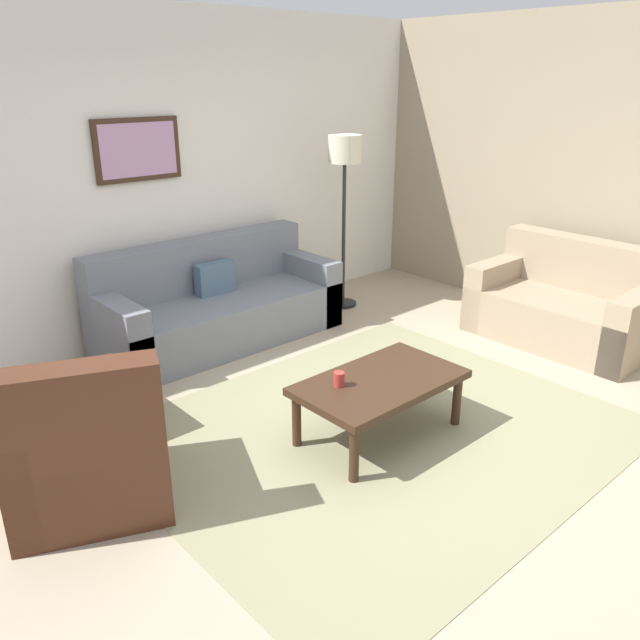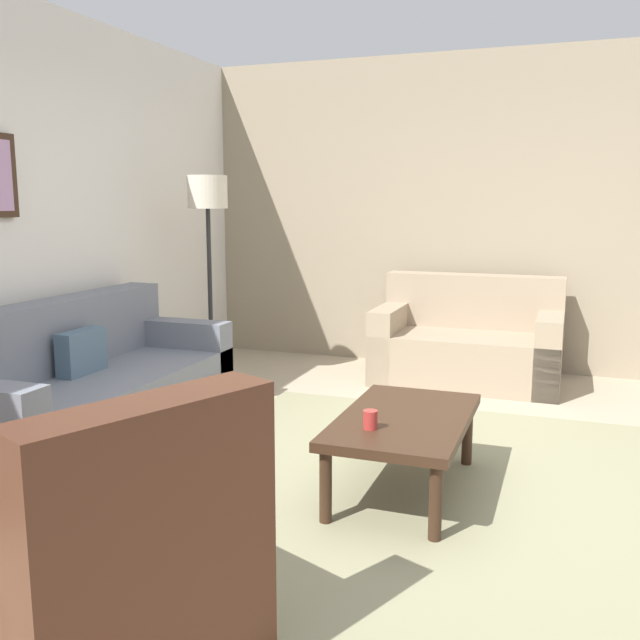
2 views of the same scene
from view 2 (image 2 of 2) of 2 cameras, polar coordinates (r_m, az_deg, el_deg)
name	(u,v)px [view 2 (image 2 of 2)]	position (r m, az deg, el deg)	size (l,w,h in m)	color
ground_plane	(399,488)	(3.84, 6.46, -13.51)	(8.00, 8.00, 0.00)	tan
stone_feature_panel	(481,213)	(6.49, 12.99, 8.48)	(0.12, 5.20, 2.80)	gray
area_rug	(399,488)	(3.84, 6.46, -13.45)	(3.11, 2.62, 0.01)	gray
couch_main	(81,393)	(4.74, -18.90, -5.63)	(2.15, 0.88, 0.88)	slate
couch_loveseat	(469,346)	(6.07, 12.03, -2.05)	(0.88, 1.51, 0.88)	gray
armchair_leather	(115,583)	(2.46, -16.38, -19.90)	(1.05, 1.05, 0.95)	#4C2819
ottoman	(7,531)	(3.18, -24.15, -15.46)	(0.56, 0.56, 0.40)	#4C2819
coffee_table	(404,425)	(3.69, 6.89, -8.52)	(1.10, 0.64, 0.41)	#382316
cup	(370,420)	(3.44, 4.13, -8.12)	(0.07, 0.07, 0.09)	#B2332D
lamp_standing	(208,214)	(5.73, -9.13, 8.57)	(0.32, 0.32, 1.71)	black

